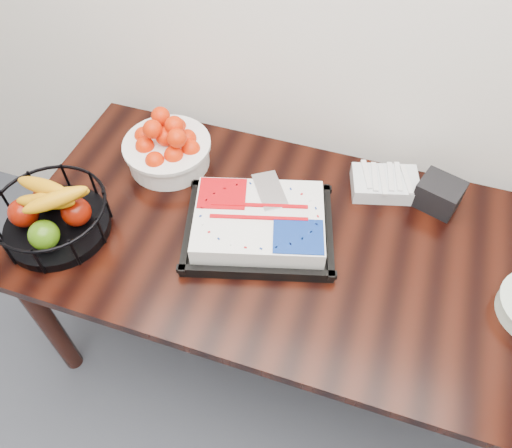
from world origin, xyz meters
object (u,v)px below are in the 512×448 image
(tangerine_bowl, at_px, (167,145))
(fruit_basket, at_px, (52,214))
(table, at_px, (289,255))
(napkin_box, at_px, (439,194))
(cake_tray, at_px, (259,224))

(tangerine_bowl, height_order, fruit_basket, tangerine_bowl)
(table, distance_m, fruit_basket, 0.78)
(tangerine_bowl, distance_m, napkin_box, 0.96)
(tangerine_bowl, bearing_deg, fruit_basket, -118.00)
(cake_tray, distance_m, napkin_box, 0.62)
(table, relative_size, fruit_basket, 4.97)
(cake_tray, height_order, fruit_basket, fruit_basket)
(table, height_order, napkin_box, napkin_box)
(fruit_basket, relative_size, napkin_box, 2.61)
(tangerine_bowl, bearing_deg, cake_tray, -26.49)
(table, xyz_separation_m, cake_tray, (-0.11, -0.00, 0.13))
(tangerine_bowl, relative_size, fruit_basket, 0.87)
(tangerine_bowl, distance_m, fruit_basket, 0.46)
(table, height_order, fruit_basket, fruit_basket)
(fruit_basket, distance_m, napkin_box, 1.27)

